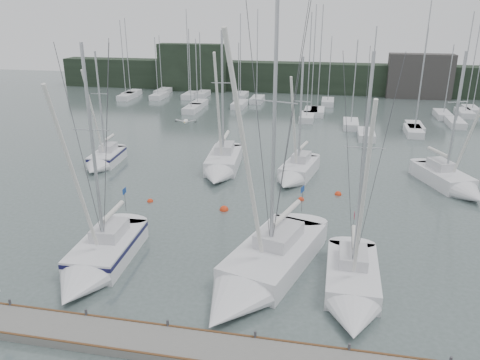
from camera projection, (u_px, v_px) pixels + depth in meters
The scene contains 18 objects.
ground at pixel (230, 289), 24.58m from camera, with size 160.00×160.00×0.00m, color #4A5A56.
dock at pixel (205, 349), 19.92m from camera, with size 24.00×2.00×0.40m, color slate.
far_treeline at pixel (308, 78), 80.73m from camera, with size 90.00×4.00×5.00m, color black.
far_building_left at pixel (193, 67), 82.07m from camera, with size 12.00×3.00×8.00m, color black.
far_building_right at pixel (420, 76), 75.22m from camera, with size 10.00×3.00×7.00m, color #3B3836.
mast_forest at pixel (283, 107), 67.31m from camera, with size 53.99×27.50×14.70m.
sailboat_near_left at pixel (96, 262), 25.95m from camera, with size 3.34×8.91×13.29m.
sailboat_near_center at pixel (256, 276), 24.65m from camera, with size 6.50×11.53×16.25m.
sailboat_near_right at pixel (353, 293), 23.35m from camera, with size 2.75×8.25×13.03m.
sailboat_mid_a at pixel (103, 161), 43.28m from camera, with size 2.81×6.50×11.05m.
sailboat_mid_b at pixel (221, 166), 41.57m from camera, with size 3.45×9.12×12.99m.
sailboat_mid_c at pixel (295, 174), 39.91m from camera, with size 3.74×7.41×10.95m.
sailboat_mid_e at pixel (454, 184), 37.59m from camera, with size 5.37×8.16×11.64m.
buoy_a at pixel (224, 210), 34.12m from camera, with size 0.66×0.66×0.66m, color red.
buoy_b at pixel (338, 195), 36.94m from camera, with size 0.55×0.55×0.55m, color red.
buoy_c at pixel (150, 202), 35.61m from camera, with size 0.46×0.46×0.46m, color red.
seagull at pixel (186, 121), 21.68m from camera, with size 0.95×0.42×0.19m.
buoy_d at pixel (301, 200), 35.92m from camera, with size 0.49×0.49×0.49m, color red.
Camera 1 is at (4.64, -20.56, 13.89)m, focal length 35.00 mm.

